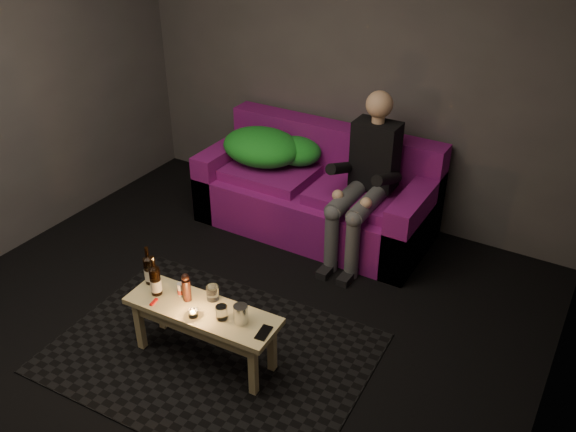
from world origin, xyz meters
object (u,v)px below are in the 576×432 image
at_px(steel_cup, 241,314).
at_px(sofa, 318,194).
at_px(person, 366,176).
at_px(coffee_table, 203,318).
at_px(beer_bottle_b, 155,280).
at_px(beer_bottle_a, 149,270).

bearing_deg(steel_cup, sofa, 103.95).
bearing_deg(person, steel_cup, -91.63).
height_order(coffee_table, beer_bottle_b, beer_bottle_b).
distance_m(sofa, person, 0.63).
height_order(sofa, person, person).
height_order(person, beer_bottle_a, person).
height_order(person, beer_bottle_b, person).
relative_size(coffee_table, beer_bottle_b, 3.60).
distance_m(beer_bottle_b, steel_cup, 0.60).
relative_size(beer_bottle_a, steel_cup, 2.30).
height_order(person, coffee_table, person).
xyz_separation_m(sofa, beer_bottle_b, (-0.16, -1.81, 0.20)).
height_order(sofa, beer_bottle_b, sofa).
xyz_separation_m(coffee_table, steel_cup, (0.27, 0.02, 0.13)).
bearing_deg(beer_bottle_a, person, 64.51).
bearing_deg(beer_bottle_a, beer_bottle_b, -31.55).
relative_size(person, coffee_table, 1.29).
bearing_deg(sofa, beer_bottle_b, -95.10).
bearing_deg(steel_cup, coffee_table, -175.76).
bearing_deg(sofa, person, -17.85).
xyz_separation_m(coffee_table, beer_bottle_a, (-0.44, 0.04, 0.17)).
bearing_deg(steel_cup, person, 88.37).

